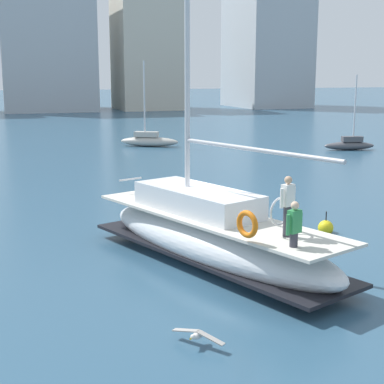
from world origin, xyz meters
TOP-DOWN VIEW (x-y plane):
  - ground_plane at (0.00, 0.00)m, footprint 400.00×400.00m
  - main_sailboat at (-1.01, -1.01)m, footprint 5.68×9.82m
  - moored_sloop_near at (4.03, 27.49)m, footprint 4.57×3.21m
  - moored_sloop_far at (17.78, 20.77)m, footprint 3.91×1.68m
  - seagull at (-3.10, -6.02)m, footprint 0.88×1.09m
  - mooring_buoy at (4.06, 0.98)m, footprint 0.55×0.55m
  - waterfront_buildings at (-1.59, 78.16)m, footprint 82.99×17.21m

SIDE VIEW (x-z plane):
  - ground_plane at x=0.00m, z-range 0.00..0.00m
  - mooring_buoy at x=4.06m, z-range -0.27..0.60m
  - seagull at x=-3.10m, z-range 0.15..0.33m
  - moored_sloop_far at x=17.78m, z-range -2.32..3.20m
  - moored_sloop_near at x=4.03m, z-range -2.78..3.80m
  - main_sailboat at x=-1.01m, z-range -6.25..8.09m
  - waterfront_buildings at x=-1.59m, z-range -1.60..24.53m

